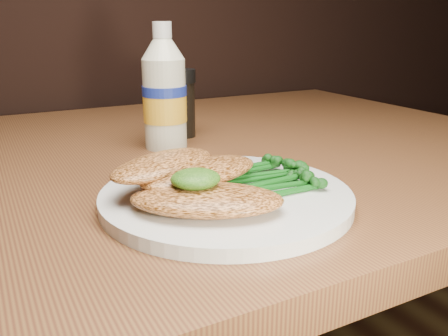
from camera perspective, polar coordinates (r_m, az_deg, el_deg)
plate at (r=0.50m, az=0.25°, el=-3.46°), size 0.26×0.26×0.01m
chicken_front at (r=0.44m, az=-2.10°, el=-3.81°), size 0.16×0.14×0.02m
chicken_mid at (r=0.49m, az=-2.95°, el=-0.49°), size 0.15×0.10×0.02m
chicken_back at (r=0.49m, az=-7.32°, el=0.40°), size 0.15×0.12×0.02m
pesto_front at (r=0.44m, az=-3.46°, el=-1.31°), size 0.05×0.05×0.02m
broccolini_bundle at (r=0.52m, az=4.23°, el=-0.76°), size 0.14×0.12×0.02m
mayo_bottle at (r=0.70m, az=-7.26°, el=9.75°), size 0.08×0.08×0.18m
pepper_grinder at (r=0.77m, az=-5.08°, el=7.78°), size 0.05×0.05×0.11m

